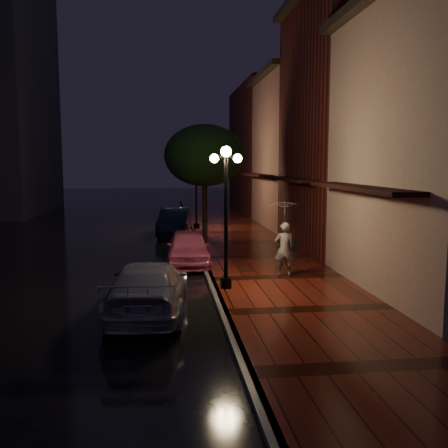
# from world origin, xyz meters

# --- Properties ---
(ground) EXTENTS (120.00, 120.00, 0.00)m
(ground) POSITION_xyz_m (0.00, 0.00, 0.00)
(ground) COLOR black
(ground) RESTS_ON ground
(sidewalk) EXTENTS (4.50, 60.00, 0.15)m
(sidewalk) POSITION_xyz_m (2.25, 0.00, 0.07)
(sidewalk) COLOR #43160C
(sidewalk) RESTS_ON ground
(curb) EXTENTS (0.25, 60.00, 0.15)m
(curb) POSITION_xyz_m (0.00, 0.00, 0.07)
(curb) COLOR #595451
(curb) RESTS_ON ground
(storefront_mid) EXTENTS (5.00, 8.00, 11.00)m
(storefront_mid) POSITION_xyz_m (7.00, 2.00, 5.50)
(storefront_mid) COLOR #511914
(storefront_mid) RESTS_ON ground
(storefront_far) EXTENTS (5.00, 8.00, 9.00)m
(storefront_far) POSITION_xyz_m (7.00, 10.00, 4.50)
(storefront_far) COLOR #8C5951
(storefront_far) RESTS_ON ground
(storefront_extra) EXTENTS (5.00, 12.00, 10.00)m
(storefront_extra) POSITION_xyz_m (7.00, 20.00, 5.00)
(storefront_extra) COLOR #511914
(storefront_extra) RESTS_ON ground
(streetlamp_near) EXTENTS (0.96, 0.36, 4.31)m
(streetlamp_near) POSITION_xyz_m (0.35, -5.00, 2.60)
(streetlamp_near) COLOR black
(streetlamp_near) RESTS_ON sidewalk
(streetlamp_far) EXTENTS (0.96, 0.36, 4.31)m
(streetlamp_far) POSITION_xyz_m (0.35, 9.00, 2.60)
(streetlamp_far) COLOR black
(streetlamp_far) RESTS_ON sidewalk
(street_tree) EXTENTS (4.16, 4.16, 5.80)m
(street_tree) POSITION_xyz_m (0.61, 5.99, 4.24)
(street_tree) COLOR black
(street_tree) RESTS_ON sidewalk
(pink_car) EXTENTS (1.71, 4.09, 1.38)m
(pink_car) POSITION_xyz_m (-0.60, -0.68, 0.69)
(pink_car) COLOR #D0557D
(pink_car) RESTS_ON ground
(navy_car) EXTENTS (2.10, 4.64, 1.48)m
(navy_car) POSITION_xyz_m (-0.94, 7.74, 0.74)
(navy_car) COLOR black
(navy_car) RESTS_ON ground
(silver_car) EXTENTS (2.31, 4.95, 1.40)m
(silver_car) POSITION_xyz_m (-1.94, -6.97, 0.70)
(silver_car) COLOR #A2A1A9
(silver_car) RESTS_ON ground
(woman_with_umbrella) EXTENTS (1.06, 1.09, 2.56)m
(woman_with_umbrella) POSITION_xyz_m (2.52, -3.57, 1.84)
(woman_with_umbrella) COLOR white
(woman_with_umbrella) RESTS_ON sidewalk
(parking_meter) EXTENTS (0.14, 0.11, 1.36)m
(parking_meter) POSITION_xyz_m (0.15, 0.32, 0.97)
(parking_meter) COLOR black
(parking_meter) RESTS_ON sidewalk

